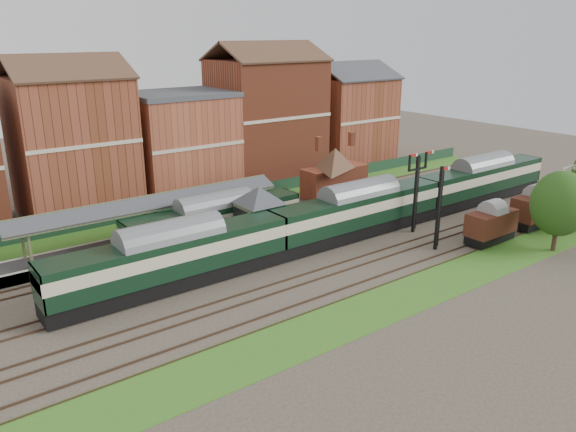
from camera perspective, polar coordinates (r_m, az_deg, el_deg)
ground at (r=52.65m, az=1.82°, el=-3.53°), size 160.00×160.00×0.00m
grass_back at (r=65.17m, az=-6.96°, el=0.72°), size 90.00×4.50×0.06m
grass_front at (r=44.72m, az=11.53°, el=-8.02°), size 90.00×5.00×0.06m
fence at (r=66.64m, az=-7.85°, el=1.73°), size 90.00×0.12×1.50m
platform at (r=57.54m, az=-8.16°, el=-1.24°), size 55.00×3.40×1.00m
signal_box at (r=52.36m, az=-2.93°, el=0.05°), size 5.40×5.40×6.00m
brick_hut at (r=57.58m, az=3.72°, el=-0.34°), size 3.20×2.64×2.94m
station_building at (r=65.95m, az=4.76°, el=4.55°), size 8.10×8.10×5.90m
canopy at (r=53.86m, az=-13.95°, el=1.60°), size 26.00×3.89×4.08m
semaphore_bracket at (r=57.52m, az=12.89°, el=2.78°), size 3.60×0.25×8.18m
semaphore_siding at (r=53.43m, az=15.07°, el=0.89°), size 1.23×0.25×8.00m
yard_lamp at (r=62.68m, az=26.33°, el=1.97°), size 2.60×0.22×7.00m
town_backdrop at (r=71.19m, az=-10.97°, el=7.81°), size 69.00×10.00×16.00m
dmu_train at (r=55.90m, az=7.20°, el=0.59°), size 60.45×3.17×4.64m
platform_railcar at (r=53.80m, az=-7.42°, el=-0.43°), size 18.05×2.84×4.16m
goods_van_a at (r=57.39m, az=19.93°, el=-0.78°), size 5.43×2.35×3.30m
goods_van_b at (r=63.84m, az=23.90°, el=0.74°), size 5.85×2.53×3.55m
tree_far at (r=56.71m, az=25.93°, el=1.13°), size 5.24×5.24×7.65m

